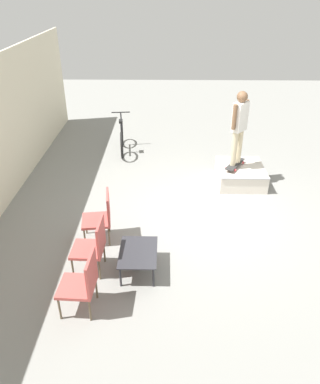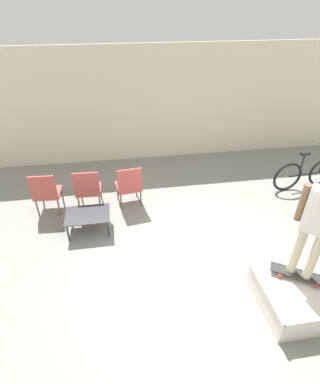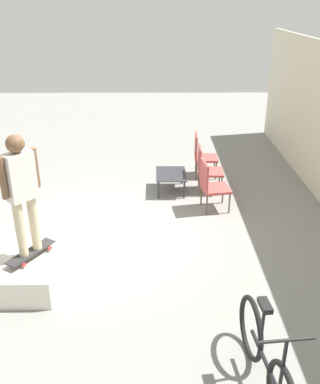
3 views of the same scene
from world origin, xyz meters
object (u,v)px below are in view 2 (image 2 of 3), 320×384
at_px(patio_chair_right, 129,185).
at_px(coffee_table, 88,216).
at_px(skateboard_on_ramp, 298,274).
at_px(patio_chair_center, 88,188).
at_px(person_skater, 318,220).
at_px(skate_ramp_box, 301,295).
at_px(patio_chair_left, 46,191).
at_px(bicycle, 305,173).

bearing_deg(patio_chair_right, coffee_table, 32.09).
height_order(skateboard_on_ramp, patio_chair_center, patio_chair_center).
height_order(person_skater, coffee_table, person_skater).
xyz_separation_m(skateboard_on_ramp, coffee_table, (-3.18, 2.08, -0.14)).
distance_m(patio_chair_center, patio_chair_right, 0.87).
xyz_separation_m(skate_ramp_box, coffee_table, (-3.21, 2.24, 0.15)).
distance_m(coffee_table, patio_chair_right, 1.15).
distance_m(skate_ramp_box, patio_chair_left, 5.05).
relative_size(skateboard_on_ramp, person_skater, 0.45).
distance_m(coffee_table, bicycle, 5.13).
xyz_separation_m(skate_ramp_box, bicycle, (1.86, 3.05, 0.18)).
bearing_deg(bicycle, coffee_table, -176.89).
height_order(coffee_table, patio_chair_right, patio_chair_right).
xyz_separation_m(patio_chair_left, bicycle, (5.93, 0.07, -0.15)).
xyz_separation_m(skate_ramp_box, patio_chair_center, (-3.22, 2.98, 0.33)).
height_order(patio_chair_center, bicycle, bicycle).
bearing_deg(coffee_table, patio_chair_right, 40.17).
relative_size(skateboard_on_ramp, bicycle, 0.46).
distance_m(patio_chair_center, bicycle, 5.08).
height_order(patio_chair_center, patio_chair_right, same).
height_order(skateboard_on_ramp, person_skater, person_skater).
bearing_deg(coffee_table, person_skater, -33.22).
distance_m(skateboard_on_ramp, coffee_table, 3.81).
distance_m(coffee_table, patio_chair_center, 0.75).
relative_size(patio_chair_left, patio_chair_right, 1.00).
relative_size(patio_chair_right, bicycle, 0.58).
bearing_deg(patio_chair_left, patio_chair_center, -177.19).
height_order(skate_ramp_box, patio_chair_center, patio_chair_center).
bearing_deg(coffee_table, patio_chair_center, 90.26).
distance_m(skate_ramp_box, person_skater, 1.32).
distance_m(person_skater, bicycle, 3.63).
distance_m(skate_ramp_box, patio_chair_right, 3.80).
xyz_separation_m(skate_ramp_box, person_skater, (-0.03, 0.16, 1.31)).
distance_m(skateboard_on_ramp, patio_chair_center, 4.25).
bearing_deg(skate_ramp_box, person_skater, 100.90).
bearing_deg(skateboard_on_ramp, person_skater, -122.09).
xyz_separation_m(patio_chair_left, patio_chair_center, (0.85, -0.00, 0.00)).
relative_size(coffee_table, patio_chair_center, 0.87).
relative_size(person_skater, patio_chair_right, 1.74).
xyz_separation_m(person_skater, patio_chair_right, (-2.31, 2.82, -0.98)).
relative_size(skateboard_on_ramp, patio_chair_center, 0.79).
bearing_deg(skate_ramp_box, patio_chair_center, 137.22).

